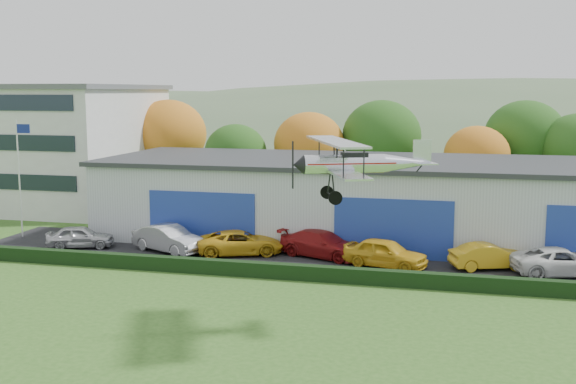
% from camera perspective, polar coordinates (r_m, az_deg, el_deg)
% --- Properties ---
extents(apron, '(48.00, 9.00, 0.05)m').
position_cam_1_polar(apron, '(41.25, 5.61, -5.59)').
color(apron, black).
rests_on(apron, ground).
extents(hedge, '(46.00, 0.60, 0.80)m').
position_cam_1_polar(hedge, '(36.56, 4.51, -6.78)').
color(hedge, black).
rests_on(hedge, ground).
extents(hangar, '(40.60, 12.60, 5.30)m').
position_cam_1_polar(hangar, '(47.32, 9.29, -0.61)').
color(hangar, '#B2B7BC').
rests_on(hangar, ground).
extents(office_block, '(20.60, 15.60, 10.40)m').
position_cam_1_polar(office_block, '(65.18, -20.41, 3.66)').
color(office_block, silver).
rests_on(office_block, ground).
extents(flagpole, '(1.05, 0.10, 8.00)m').
position_cam_1_polar(flagpole, '(49.97, -21.06, 1.87)').
color(flagpole, silver).
rests_on(flagpole, ground).
extents(tree_belt, '(75.70, 13.22, 10.12)m').
position_cam_1_polar(tree_belt, '(59.94, 6.41, 4.14)').
color(tree_belt, '#3D2614').
rests_on(tree_belt, ground).
extents(distant_hills, '(430.00, 196.00, 56.00)m').
position_cam_1_polar(distant_hills, '(160.82, 9.16, -0.02)').
color(distant_hills, '#4C6642').
rests_on(distant_hills, ground).
extents(car_0, '(4.46, 2.93, 1.41)m').
position_cam_1_polar(car_0, '(46.01, -16.63, -3.52)').
color(car_0, silver).
rests_on(car_0, apron).
extents(car_1, '(5.29, 3.66, 1.65)m').
position_cam_1_polar(car_1, '(43.53, -9.74, -3.78)').
color(car_1, silver).
rests_on(car_1, apron).
extents(car_2, '(5.74, 4.19, 1.45)m').
position_cam_1_polar(car_2, '(42.41, -3.91, -4.14)').
color(car_2, gold).
rests_on(car_2, apron).
extents(car_3, '(5.80, 3.89, 1.56)m').
position_cam_1_polar(car_3, '(41.68, 2.82, -4.28)').
color(car_3, maroon).
rests_on(car_3, apron).
extents(car_4, '(5.10, 3.19, 1.62)m').
position_cam_1_polar(car_4, '(39.64, 7.97, -4.96)').
color(car_4, gold).
rests_on(car_4, apron).
extents(car_5, '(4.58, 2.92, 1.43)m').
position_cam_1_polar(car_5, '(40.48, 16.15, -5.08)').
color(car_5, gold).
rests_on(car_5, apron).
extents(car_6, '(5.80, 3.91, 1.48)m').
position_cam_1_polar(car_6, '(40.43, 21.49, -5.31)').
color(car_6, silver).
rests_on(car_6, apron).
extents(biplane, '(6.05, 6.69, 2.55)m').
position_cam_1_polar(biplane, '(29.13, 5.59, 2.47)').
color(biplane, silver).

